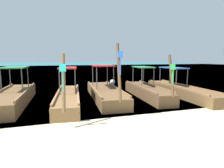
{
  "coord_description": "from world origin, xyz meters",
  "views": [
    {
      "loc": [
        -2.83,
        -4.31,
        2.29
      ],
      "look_at": [
        0.0,
        4.4,
        1.03
      ],
      "focal_mm": 30.04,
      "sensor_mm": 36.0,
      "label": 1
    }
  ],
  "objects_px": {
    "longtail_boat_turquoise_ribbon": "(68,98)",
    "longtail_boat_pink_ribbon": "(180,90)",
    "longtail_boat_blue_ribbon": "(105,93)",
    "longtail_boat_green_ribbon": "(147,91)",
    "mooring_buoy_near": "(113,82)",
    "longtail_boat_violet_ribbon": "(13,97)"
  },
  "relations": [
    {
      "from": "longtail_boat_pink_ribbon",
      "to": "longtail_boat_green_ribbon",
      "type": "bearing_deg",
      "value": 174.41
    },
    {
      "from": "longtail_boat_turquoise_ribbon",
      "to": "longtail_boat_green_ribbon",
      "type": "bearing_deg",
      "value": 3.54
    },
    {
      "from": "longtail_boat_turquoise_ribbon",
      "to": "longtail_boat_pink_ribbon",
      "type": "distance_m",
      "value": 6.74
    },
    {
      "from": "longtail_boat_turquoise_ribbon",
      "to": "longtail_boat_pink_ribbon",
      "type": "relative_size",
      "value": 0.88
    },
    {
      "from": "longtail_boat_turquoise_ribbon",
      "to": "mooring_buoy_near",
      "type": "relative_size",
      "value": 14.12
    },
    {
      "from": "longtail_boat_turquoise_ribbon",
      "to": "longtail_boat_blue_ribbon",
      "type": "bearing_deg",
      "value": 17.03
    },
    {
      "from": "longtail_boat_blue_ribbon",
      "to": "longtail_boat_pink_ribbon",
      "type": "relative_size",
      "value": 0.91
    },
    {
      "from": "longtail_boat_violet_ribbon",
      "to": "mooring_buoy_near",
      "type": "relative_size",
      "value": 14.19
    },
    {
      "from": "mooring_buoy_near",
      "to": "longtail_boat_blue_ribbon",
      "type": "bearing_deg",
      "value": -112.52
    },
    {
      "from": "longtail_boat_violet_ribbon",
      "to": "longtail_boat_pink_ribbon",
      "type": "relative_size",
      "value": 0.89
    },
    {
      "from": "longtail_boat_violet_ribbon",
      "to": "longtail_boat_turquoise_ribbon",
      "type": "xyz_separation_m",
      "value": [
        2.59,
        -0.73,
        -0.03
      ]
    },
    {
      "from": "longtail_boat_pink_ribbon",
      "to": "mooring_buoy_near",
      "type": "relative_size",
      "value": 15.97
    },
    {
      "from": "longtail_boat_violet_ribbon",
      "to": "longtail_boat_green_ribbon",
      "type": "height_order",
      "value": "longtail_boat_violet_ribbon"
    },
    {
      "from": "longtail_boat_violet_ribbon",
      "to": "mooring_buoy_near",
      "type": "bearing_deg",
      "value": 37.41
    },
    {
      "from": "longtail_boat_turquoise_ribbon",
      "to": "longtail_boat_green_ribbon",
      "type": "relative_size",
      "value": 1.1
    },
    {
      "from": "longtail_boat_blue_ribbon",
      "to": "mooring_buoy_near",
      "type": "xyz_separation_m",
      "value": [
        2.23,
        5.38,
        -0.12
      ]
    },
    {
      "from": "longtail_boat_blue_ribbon",
      "to": "longtail_boat_green_ribbon",
      "type": "bearing_deg",
      "value": -8.36
    },
    {
      "from": "longtail_boat_blue_ribbon",
      "to": "mooring_buoy_near",
      "type": "bearing_deg",
      "value": 67.48
    },
    {
      "from": "longtail_boat_turquoise_ribbon",
      "to": "mooring_buoy_near",
      "type": "xyz_separation_m",
      "value": [
        4.34,
        6.03,
        -0.11
      ]
    },
    {
      "from": "longtail_boat_violet_ribbon",
      "to": "longtail_boat_blue_ribbon",
      "type": "xyz_separation_m",
      "value": [
        4.7,
        -0.08,
        -0.02
      ]
    },
    {
      "from": "longtail_boat_violet_ribbon",
      "to": "longtail_boat_turquoise_ribbon",
      "type": "relative_size",
      "value": 1.0
    },
    {
      "from": "longtail_boat_violet_ribbon",
      "to": "longtail_boat_blue_ribbon",
      "type": "distance_m",
      "value": 4.7
    }
  ]
}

